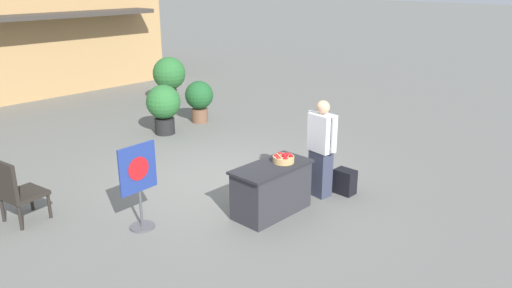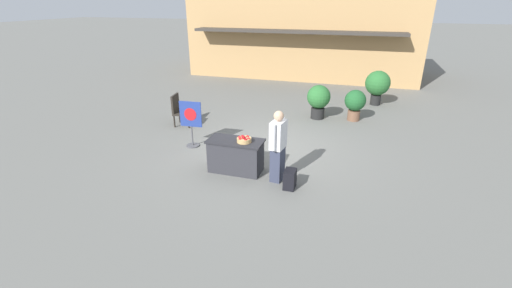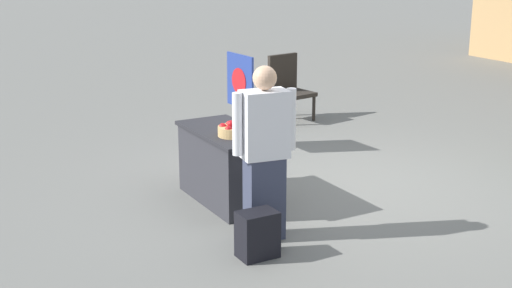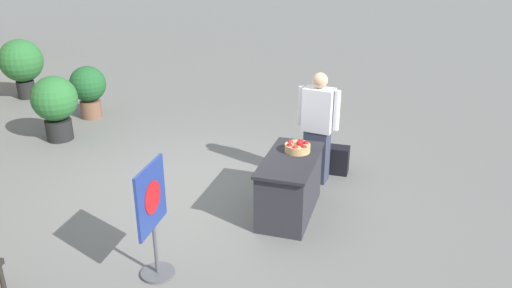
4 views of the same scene
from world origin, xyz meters
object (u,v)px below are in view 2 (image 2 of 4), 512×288
at_px(poster_board, 191,122).
at_px(potted_plant_far_left, 355,103).
at_px(display_table, 236,156).
at_px(person_visitor, 278,146).
at_px(backpack, 290,179).
at_px(patio_chair, 180,109).
at_px(potted_plant_far_right, 378,84).
at_px(apple_basket, 244,139).
at_px(potted_plant_near_right, 319,99).

bearing_deg(poster_board, potted_plant_far_left, 127.57).
distance_m(display_table, person_visitor, 1.14).
xyz_separation_m(backpack, patio_chair, (-4.21, 2.91, 0.33)).
height_order(potted_plant_far_left, potted_plant_far_right, potted_plant_far_right).
relative_size(patio_chair, potted_plant_far_left, 0.97).
relative_size(backpack, potted_plant_far_left, 0.41).
bearing_deg(person_visitor, poster_board, -15.54).
height_order(display_table, potted_plant_far_left, potted_plant_far_left).
bearing_deg(potted_plant_far_left, potted_plant_far_right, 71.44).
distance_m(apple_basket, potted_plant_near_right, 4.66).
bearing_deg(potted_plant_far_left, display_table, -118.31).
relative_size(display_table, potted_plant_far_right, 0.99).
xyz_separation_m(apple_basket, potted_plant_far_right, (3.00, 6.84, -0.04)).
height_order(display_table, potted_plant_near_right, potted_plant_near_right).
distance_m(potted_plant_near_right, potted_plant_far_right, 3.00).
relative_size(apple_basket, person_visitor, 0.20).
height_order(apple_basket, poster_board, poster_board).
distance_m(display_table, backpack, 1.46).
bearing_deg(display_table, apple_basket, -9.75).
bearing_deg(backpack, potted_plant_far_left, 77.56).
xyz_separation_m(person_visitor, poster_board, (-2.71, 1.19, -0.12)).
xyz_separation_m(apple_basket, person_visitor, (0.82, -0.11, -0.02)).
xyz_separation_m(apple_basket, poster_board, (-1.89, 1.08, -0.14)).
bearing_deg(potted_plant_far_left, person_visitor, -106.94).
distance_m(backpack, potted_plant_far_right, 7.47).
distance_m(display_table, apple_basket, 0.51).
bearing_deg(potted_plant_far_left, apple_basket, -115.92).
distance_m(patio_chair, potted_plant_near_right, 4.60).
xyz_separation_m(display_table, poster_board, (-1.67, 1.04, 0.31)).
bearing_deg(potted_plant_near_right, display_table, -106.30).
xyz_separation_m(display_table, person_visitor, (1.04, -0.15, 0.43)).
relative_size(apple_basket, potted_plant_near_right, 0.29).
bearing_deg(potted_plant_near_right, person_visitor, -93.35).
relative_size(patio_chair, potted_plant_far_right, 0.77).
distance_m(person_visitor, potted_plant_near_right, 4.65).
height_order(potted_plant_near_right, potted_plant_far_left, potted_plant_near_right).
bearing_deg(poster_board, display_table, 54.73).
bearing_deg(potted_plant_far_right, apple_basket, -113.69).
distance_m(person_visitor, backpack, 0.76).
bearing_deg(person_visitor, potted_plant_near_right, -85.20).
distance_m(person_visitor, potted_plant_far_left, 5.02).
height_order(display_table, potted_plant_far_right, potted_plant_far_right).
xyz_separation_m(backpack, potted_plant_far_right, (1.84, 7.22, 0.59)).
xyz_separation_m(potted_plant_far_left, potted_plant_far_right, (0.72, 2.15, 0.19)).
relative_size(display_table, patio_chair, 1.29).
relative_size(poster_board, potted_plant_far_left, 1.24).
distance_m(person_visitor, potted_plant_far_right, 7.29).
distance_m(display_table, potted_plant_far_right, 7.54).
bearing_deg(apple_basket, person_visitor, -7.71).
relative_size(poster_board, potted_plant_far_right, 0.98).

